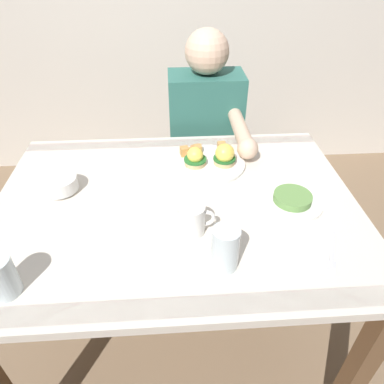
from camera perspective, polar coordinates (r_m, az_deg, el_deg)
name	(u,v)px	position (r m, az deg, el deg)	size (l,w,h in m)	color
ground_plane	(180,328)	(1.72, -1.92, -21.26)	(6.00, 6.00, 0.00)	#7F664C
dining_table	(177,226)	(1.23, -2.52, -5.55)	(1.20, 0.90, 0.74)	silver
eggs_benedict_plate	(210,160)	(1.33, 2.91, 5.31)	(0.27, 0.27, 0.09)	white
fruit_bowl	(60,184)	(1.27, -20.77, 1.17)	(0.12, 0.12, 0.05)	white
coffee_mug	(192,218)	(1.02, 0.03, -4.33)	(0.11, 0.08, 0.09)	white
fork	(332,253)	(1.06, 21.86, -9.21)	(0.08, 0.15, 0.00)	silver
water_glass_near	(0,279)	(0.98, -28.78, -12.29)	(0.08, 0.08, 0.11)	silver
water_glass_far	(225,250)	(0.92, 5.41, -9.41)	(0.07, 0.07, 0.13)	silver
side_plate	(292,200)	(1.19, 16.01, -1.27)	(0.20, 0.20, 0.04)	white
diner_person	(206,138)	(1.72, 2.34, 8.84)	(0.34, 0.54, 1.14)	#33333D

